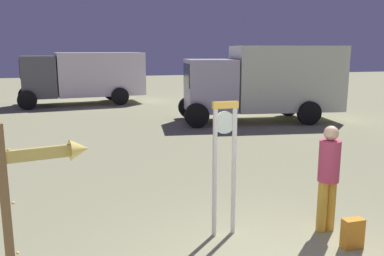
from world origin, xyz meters
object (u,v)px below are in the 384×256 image
(arrow_sign, at_px, (37,181))
(backpack, at_px, (352,234))
(box_truck_far, at_px, (85,75))
(box_truck_near, at_px, (267,81))
(standing_clock, at_px, (224,157))
(person_near_clock, at_px, (328,173))

(arrow_sign, relative_size, backpack, 4.64)
(backpack, xyz_separation_m, box_truck_far, (-3.35, 17.29, 1.29))
(arrow_sign, bearing_deg, box_truck_near, 52.00)
(box_truck_near, bearing_deg, standing_clock, -119.42)
(arrow_sign, xyz_separation_m, box_truck_near, (7.69, 9.84, 0.28))
(arrow_sign, height_order, backpack, arrow_sign)
(arrow_sign, height_order, person_near_clock, arrow_sign)
(box_truck_far, bearing_deg, person_near_clock, -78.80)
(backpack, distance_m, box_truck_far, 17.66)
(standing_clock, distance_m, person_near_clock, 1.65)
(arrow_sign, distance_m, backpack, 4.35)
(box_truck_near, bearing_deg, box_truck_far, 133.14)
(standing_clock, distance_m, box_truck_far, 16.46)
(box_truck_near, relative_size, box_truck_far, 1.00)
(person_near_clock, xyz_separation_m, backpack, (0.04, -0.60, -0.73))
(backpack, height_order, box_truck_far, box_truck_far)
(backpack, relative_size, box_truck_far, 0.07)
(box_truck_near, bearing_deg, backpack, -109.21)
(person_near_clock, bearing_deg, box_truck_near, 69.45)
(arrow_sign, relative_size, box_truck_far, 0.31)
(standing_clock, height_order, box_truck_far, box_truck_far)
(backpack, bearing_deg, arrow_sign, 177.84)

